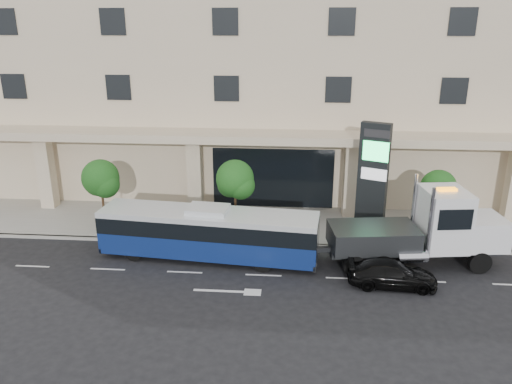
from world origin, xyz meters
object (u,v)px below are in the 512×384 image
at_px(city_bus, 208,232).
at_px(signage_pylon, 373,179).
at_px(black_sedan, 392,274).
at_px(tow_truck, 424,231).

bearing_deg(city_bus, signage_pylon, 27.73).
xyz_separation_m(city_bus, black_sedan, (9.22, -2.24, -0.88)).
height_order(tow_truck, signage_pylon, signage_pylon).
bearing_deg(signage_pylon, tow_truck, -32.79).
bearing_deg(tow_truck, signage_pylon, 115.73).
bearing_deg(tow_truck, black_sedan, -136.35).
distance_m(tow_truck, signage_pylon, 4.42).
height_order(tow_truck, black_sedan, tow_truck).
xyz_separation_m(black_sedan, signage_pylon, (-0.34, 5.83, 2.90)).
bearing_deg(signage_pylon, city_bus, -134.16).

